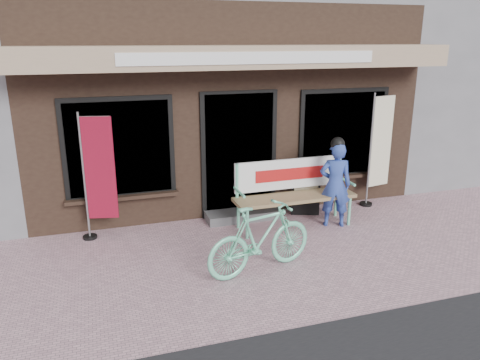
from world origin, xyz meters
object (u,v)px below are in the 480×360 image
object	(u,v)px
bicycle	(261,238)
menu_stand	(306,188)
person	(335,183)
nobori_cream	(379,148)
nobori_red	(97,175)
bench	(292,188)

from	to	relation	value
bicycle	menu_stand	bearing A→B (deg)	-54.02
person	nobori_cream	size ratio (longest dim) A/B	0.72
person	menu_stand	distance (m)	0.69
person	nobori_cream	xyz separation A→B (m)	(1.28, 0.74, 0.34)
nobori_red	nobori_cream	world-z (taller)	nobori_cream
bench	menu_stand	bearing A→B (deg)	38.82
bicycle	menu_stand	world-z (taller)	menu_stand
person	nobori_cream	distance (m)	1.52
person	bicycle	xyz separation A→B (m)	(-1.73, -1.16, -0.26)
bench	bicycle	bearing A→B (deg)	-127.77
nobori_cream	menu_stand	bearing A→B (deg)	173.69
nobori_cream	menu_stand	world-z (taller)	nobori_cream
menu_stand	nobori_red	bearing A→B (deg)	-160.36
nobori_red	nobori_cream	bearing A→B (deg)	14.36
bicycle	nobori_cream	xyz separation A→B (m)	(3.01, 1.90, 0.61)
bench	bicycle	distance (m)	1.79
menu_stand	nobori_cream	bearing A→B (deg)	25.10
bicycle	nobori_red	size ratio (longest dim) A/B	0.80
bench	nobori_cream	bearing A→B (deg)	13.30
person	nobori_red	world-z (taller)	nobori_red
nobori_cream	menu_stand	size ratio (longest dim) A/B	2.14
person	nobori_cream	world-z (taller)	nobori_cream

